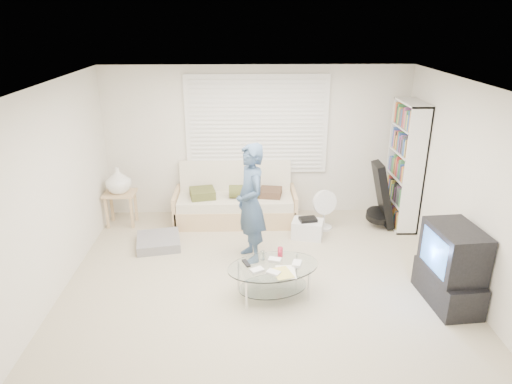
{
  "coord_description": "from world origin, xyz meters",
  "views": [
    {
      "loc": [
        -0.21,
        -5.1,
        3.23
      ],
      "look_at": [
        -0.07,
        0.3,
        1.12
      ],
      "focal_mm": 32.0,
      "sensor_mm": 36.0,
      "label": 1
    }
  ],
  "objects_px": {
    "futon_sofa": "(235,203)",
    "tv_unit": "(451,267)",
    "bookshelf": "(405,166)",
    "coffee_table": "(273,271)"
  },
  "relations": [
    {
      "from": "futon_sofa",
      "to": "tv_unit",
      "type": "bearing_deg",
      "value": -43.0
    },
    {
      "from": "bookshelf",
      "to": "coffee_table",
      "type": "bearing_deg",
      "value": -137.51
    },
    {
      "from": "bookshelf",
      "to": "tv_unit",
      "type": "relative_size",
      "value": 2.07
    },
    {
      "from": "futon_sofa",
      "to": "bookshelf",
      "type": "distance_m",
      "value": 2.78
    },
    {
      "from": "tv_unit",
      "to": "coffee_table",
      "type": "xyz_separation_m",
      "value": [
        -2.07,
        0.18,
        -0.14
      ]
    },
    {
      "from": "tv_unit",
      "to": "futon_sofa",
      "type": "bearing_deg",
      "value": 137.0
    },
    {
      "from": "tv_unit",
      "to": "coffee_table",
      "type": "bearing_deg",
      "value": 175.01
    },
    {
      "from": "futon_sofa",
      "to": "bookshelf",
      "type": "xyz_separation_m",
      "value": [
        2.69,
        -0.19,
        0.69
      ]
    },
    {
      "from": "tv_unit",
      "to": "coffee_table",
      "type": "relative_size",
      "value": 0.78
    },
    {
      "from": "tv_unit",
      "to": "coffee_table",
      "type": "height_order",
      "value": "tv_unit"
    }
  ]
}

